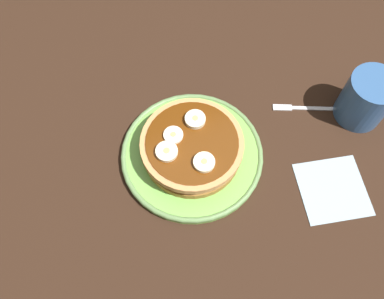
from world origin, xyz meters
The scene contains 10 objects.
ground_plane centered at (0.00, 0.00, -1.50)cm, with size 140.00×140.00×3.00cm, color black.
plate centered at (0.00, 0.00, 0.86)cm, with size 24.49×24.49×1.60cm.
pancake_stack centered at (0.13, 0.17, 3.51)cm, with size 17.31×17.54×4.34cm.
banana_slice_0 centered at (2.20, 3.29, 6.01)cm, with size 3.46×3.46×1.07cm.
banana_slice_1 centered at (-4.48, -0.22, 5.95)cm, with size 3.58×3.58×0.95cm.
banana_slice_2 centered at (-0.05, -4.30, 5.97)cm, with size 3.45×3.45×0.98cm.
banana_slice_3 centered at (-2.26, 2.30, 5.84)cm, with size 3.23×3.23×0.72cm.
coffee_mug centered at (31.51, -5.41, 4.86)cm, with size 12.13×8.51×9.44cm.
napkin centered at (18.46, -15.90, 0.15)cm, with size 11.00×11.00×0.30cm, color #99B2BF.
fork centered at (22.91, -0.26, 0.25)cm, with size 11.94×6.97×0.50cm.
Camera 1 is at (-13.01, -26.48, 62.47)cm, focal length 37.03 mm.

